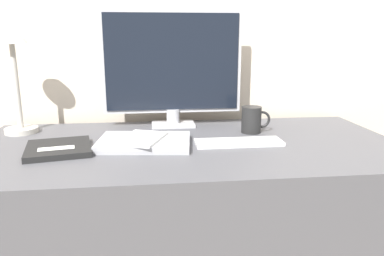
# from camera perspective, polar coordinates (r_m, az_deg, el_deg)

# --- Properties ---
(wall_back) EXTENTS (3.60, 0.05, 2.40)m
(wall_back) POSITION_cam_1_polar(r_m,az_deg,el_deg) (1.69, -2.22, 18.35)
(wall_back) COLOR beige
(wall_back) RESTS_ON ground_plane
(desk) EXTENTS (1.48, 0.72, 0.70)m
(desk) POSITION_cam_1_polar(r_m,az_deg,el_deg) (1.45, -0.46, -15.83)
(desk) COLOR #4C4C51
(desk) RESTS_ON ground_plane
(monitor) EXTENTS (0.56, 0.11, 0.47)m
(monitor) POSITION_cam_1_polar(r_m,az_deg,el_deg) (1.53, -3.02, 9.34)
(monitor) COLOR #B7B7BC
(monitor) RESTS_ON desk
(keyboard) EXTENTS (0.30, 0.10, 0.01)m
(keyboard) POSITION_cam_1_polar(r_m,az_deg,el_deg) (1.31, 7.13, -2.15)
(keyboard) COLOR silver
(keyboard) RESTS_ON desk
(laptop) EXTENTS (0.33, 0.25, 0.03)m
(laptop) POSITION_cam_1_polar(r_m,az_deg,el_deg) (1.29, -7.25, -2.16)
(laptop) COLOR #A3A3A8
(laptop) RESTS_ON desk
(ereader) EXTENTS (0.18, 0.22, 0.01)m
(ereader) POSITION_cam_1_polar(r_m,az_deg,el_deg) (1.27, -7.68, -1.57)
(ereader) COLOR white
(ereader) RESTS_ON laptop
(desk_lamp) EXTENTS (0.12, 0.12, 0.40)m
(desk_lamp) POSITION_cam_1_polar(r_m,az_deg,el_deg) (1.55, -25.48, 8.75)
(desk_lamp) COLOR #BCB7AD
(desk_lamp) RESTS_ON desk
(notebook) EXTENTS (0.24, 0.24, 0.02)m
(notebook) POSITION_cam_1_polar(r_m,az_deg,el_deg) (1.29, -19.65, -2.95)
(notebook) COLOR black
(notebook) RESTS_ON desk
(coffee_mug) EXTENTS (0.11, 0.08, 0.10)m
(coffee_mug) POSITION_cam_1_polar(r_m,az_deg,el_deg) (1.46, 9.14, 1.26)
(coffee_mug) COLOR black
(coffee_mug) RESTS_ON desk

